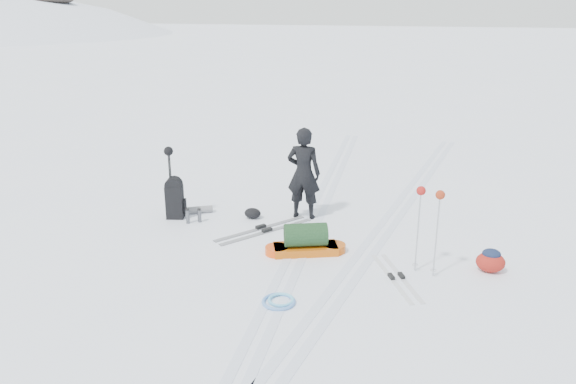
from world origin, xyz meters
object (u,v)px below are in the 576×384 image
Objects in this scene: skier at (304,173)px; ski_poles_black at (169,160)px; pulk_sled at (306,242)px; expedition_rucksack at (178,199)px.

ski_poles_black is at bearing 16.52° from skier.
pulk_sled is 3.00m from expedition_rucksack.
ski_poles_black is (-0.10, -0.06, 0.80)m from expedition_rucksack.
expedition_rucksack is (-2.38, -0.70, -0.52)m from skier.
skier reaches higher than expedition_rucksack.
pulk_sled is 0.98× the size of ski_poles_black.
expedition_rucksack is 0.58× the size of ski_poles_black.
skier is 2.15× the size of expedition_rucksack.
expedition_rucksack is (-2.85, 0.93, 0.19)m from pulk_sled.
ski_poles_black reaches higher than pulk_sled.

